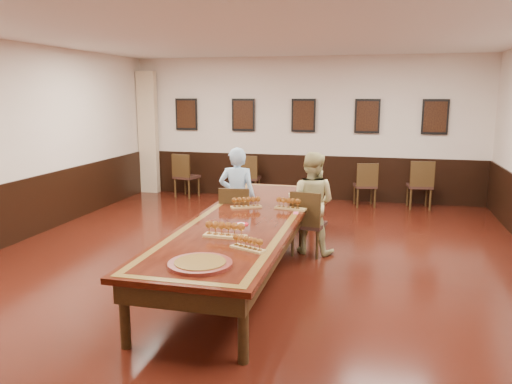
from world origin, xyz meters
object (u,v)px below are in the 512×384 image
(chair_man, at_px, (236,217))
(person_man, at_px, (237,197))
(person_woman, at_px, (311,203))
(spare_chair_b, at_px, (249,176))
(spare_chair_d, at_px, (420,184))
(spare_chair_a, at_px, (187,175))
(chair_woman, at_px, (309,222))
(carved_platter, at_px, (200,264))
(conference_table, at_px, (247,227))
(spare_chair_c, at_px, (365,184))

(chair_man, distance_m, person_man, 0.31)
(chair_man, height_order, person_woman, person_woman)
(spare_chair_b, relative_size, person_man, 0.64)
(spare_chair_b, xyz_separation_m, person_man, (0.76, -3.65, 0.28))
(chair_man, bearing_deg, spare_chair_d, -136.59)
(person_woman, bearing_deg, spare_chair_d, -108.53)
(spare_chair_a, relative_size, spare_chair_d, 1.00)
(chair_woman, bearing_deg, carved_platter, 86.20)
(person_man, distance_m, carved_platter, 3.07)
(spare_chair_a, distance_m, conference_table, 5.21)
(chair_woman, distance_m, spare_chair_a, 4.90)
(spare_chair_c, xyz_separation_m, spare_chair_d, (1.12, 0.05, 0.04))
(spare_chair_c, xyz_separation_m, person_woman, (-0.70, -3.46, 0.29))
(spare_chair_c, distance_m, conference_table, 4.70)
(spare_chair_a, height_order, spare_chair_c, spare_chair_a)
(spare_chair_a, bearing_deg, spare_chair_b, -157.34)
(chair_man, bearing_deg, spare_chair_b, -85.37)
(chair_woman, relative_size, carved_platter, 1.48)
(chair_man, distance_m, spare_chair_b, 3.84)
(spare_chair_c, height_order, conference_table, spare_chair_c)
(conference_table, height_order, carved_platter, carved_platter)
(spare_chair_d, bearing_deg, spare_chair_b, -9.19)
(spare_chair_d, relative_size, conference_table, 0.21)
(spare_chair_b, distance_m, spare_chair_d, 3.74)
(spare_chair_a, distance_m, carved_platter, 7.01)
(spare_chair_a, bearing_deg, conference_table, 134.51)
(spare_chair_d, height_order, conference_table, spare_chair_d)
(chair_man, distance_m, person_woman, 1.19)
(conference_table, bearing_deg, spare_chair_a, 120.61)
(spare_chair_b, distance_m, conference_table, 4.85)
(conference_table, bearing_deg, spare_chair_b, 104.30)
(spare_chair_b, bearing_deg, spare_chair_a, 7.17)
(spare_chair_c, relative_size, carved_platter, 1.43)
(chair_man, relative_size, spare_chair_d, 0.96)
(chair_woman, distance_m, carved_platter, 2.99)
(person_woman, xyz_separation_m, carved_platter, (-0.67, -3.00, 0.00))
(person_woman, relative_size, conference_table, 0.31)
(spare_chair_b, xyz_separation_m, conference_table, (1.20, -4.70, 0.11))
(spare_chair_a, relative_size, person_man, 0.65)
(spare_chair_c, distance_m, person_man, 3.92)
(spare_chair_a, relative_size, spare_chair_b, 1.02)
(chair_man, xyz_separation_m, spare_chair_c, (1.85, 3.53, -0.02))
(spare_chair_b, height_order, person_woman, person_woman)
(chair_woman, height_order, spare_chair_d, spare_chair_d)
(spare_chair_c, xyz_separation_m, person_man, (-1.86, -3.43, 0.31))
(spare_chair_a, relative_size, person_woman, 0.67)
(spare_chair_d, bearing_deg, chair_woman, 56.54)
(spare_chair_a, height_order, spare_chair_d, spare_chair_d)
(spare_chair_c, bearing_deg, spare_chair_d, 169.96)
(spare_chair_d, distance_m, person_woman, 3.96)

